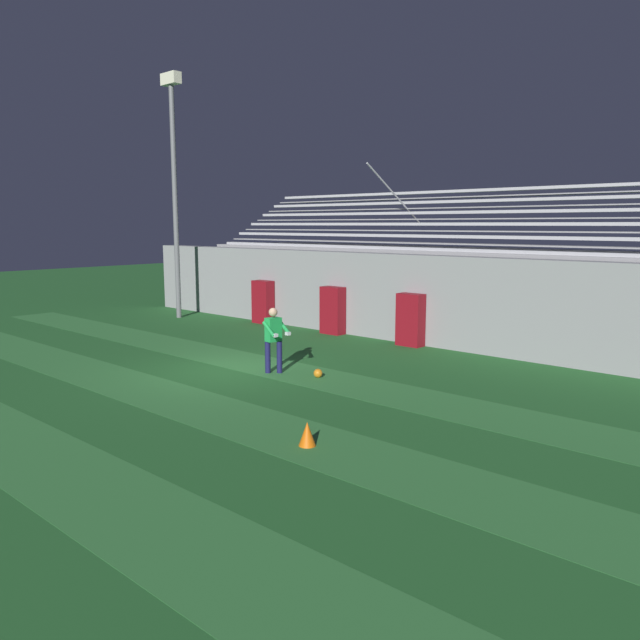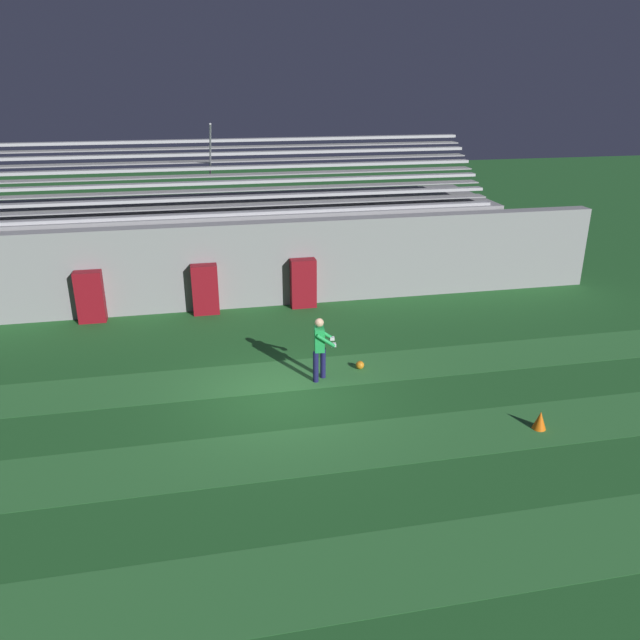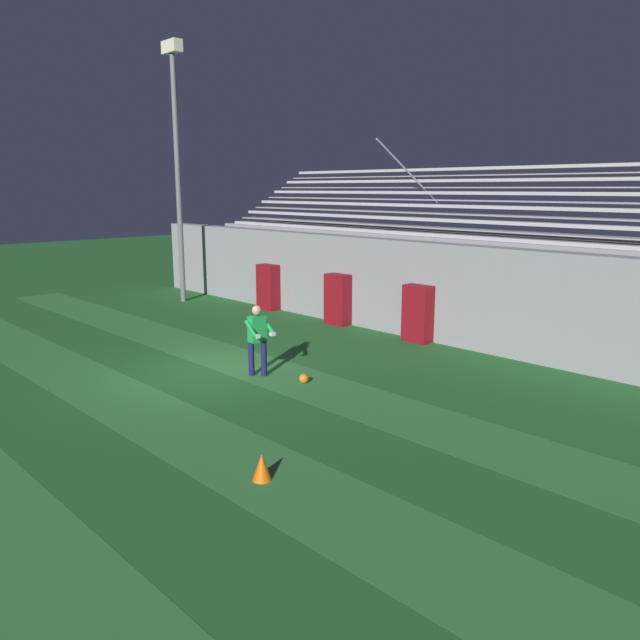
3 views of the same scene
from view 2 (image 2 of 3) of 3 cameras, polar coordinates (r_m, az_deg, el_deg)
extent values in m
plane|color=#236028|center=(15.25, -3.51, -6.83)|extent=(80.00, 80.00, 0.00)
cube|color=#337A38|center=(10.44, 1.61, -22.41)|extent=(28.00, 1.75, 0.01)
cube|color=#337A38|center=(13.13, -1.92, -11.92)|extent=(28.00, 1.75, 0.01)
cube|color=#337A38|center=(16.14, -4.03, -5.13)|extent=(28.00, 1.75, 0.01)
cube|color=gray|center=(20.72, -6.19, 5.09)|extent=(24.00, 0.60, 2.80)
cube|color=maroon|center=(20.30, -10.46, 2.76)|extent=(0.83, 0.44, 1.63)
cube|color=maroon|center=(20.57, -1.54, 3.38)|extent=(0.83, 0.44, 1.63)
cube|color=maroon|center=(20.57, -20.28, 2.00)|extent=(0.83, 0.44, 1.63)
cube|color=gray|center=(23.30, -6.87, 7.05)|extent=(18.00, 4.60, 2.90)
cube|color=#B7B7BC|center=(21.06, -6.57, 9.70)|extent=(17.10, 0.36, 0.10)
cube|color=gray|center=(20.92, -6.49, 8.98)|extent=(17.10, 0.60, 0.04)
cube|color=#B7B7BC|center=(21.67, -6.79, 11.11)|extent=(17.10, 0.36, 0.10)
cube|color=gray|center=(21.52, -6.72, 10.41)|extent=(17.10, 0.60, 0.04)
cube|color=#B7B7BC|center=(22.29, -7.01, 12.43)|extent=(17.10, 0.36, 0.10)
cube|color=gray|center=(22.13, -6.93, 11.77)|extent=(17.10, 0.60, 0.04)
cube|color=#B7B7BC|center=(22.92, -7.21, 13.69)|extent=(17.10, 0.36, 0.10)
cube|color=gray|center=(22.76, -7.14, 13.05)|extent=(17.10, 0.60, 0.04)
cube|color=#B7B7BC|center=(23.57, -7.40, 14.87)|extent=(17.10, 0.36, 0.10)
cube|color=gray|center=(23.40, -7.34, 14.26)|extent=(17.10, 0.60, 0.04)
cube|color=#B7B7BC|center=(24.22, -7.59, 16.00)|extent=(17.10, 0.36, 0.10)
cube|color=gray|center=(24.04, -7.52, 15.41)|extent=(17.10, 0.60, 0.04)
cylinder|color=#B7B7BC|center=(22.19, -10.00, 14.97)|extent=(0.06, 3.33, 2.05)
cylinder|color=#19194C|center=(15.86, 0.27, -3.94)|extent=(0.16, 0.16, 0.82)
cylinder|color=#19194C|center=(15.65, -0.39, -4.31)|extent=(0.16, 0.16, 0.82)
cube|color=green|center=(15.46, -0.06, -1.76)|extent=(0.28, 0.41, 0.60)
sphere|color=tan|center=(15.29, -0.06, -0.24)|extent=(0.22, 0.22, 0.22)
cylinder|color=green|center=(15.67, 0.38, -1.22)|extent=(0.48, 0.15, 0.37)
cylinder|color=green|center=(15.23, 0.54, -1.92)|extent=(0.48, 0.15, 0.37)
cube|color=silver|center=(15.70, 1.12, -1.69)|extent=(0.12, 0.12, 0.08)
cube|color=silver|center=(15.34, 1.27, -2.29)|extent=(0.12, 0.12, 0.08)
sphere|color=orange|center=(16.47, 3.68, -4.13)|extent=(0.22, 0.22, 0.22)
cone|color=orange|center=(14.58, 19.46, -8.64)|extent=(0.30, 0.30, 0.42)
camera|label=1|loc=(14.85, 62.48, -4.15)|focal=35.00mm
camera|label=3|loc=(15.18, 56.14, 0.67)|focal=35.00mm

